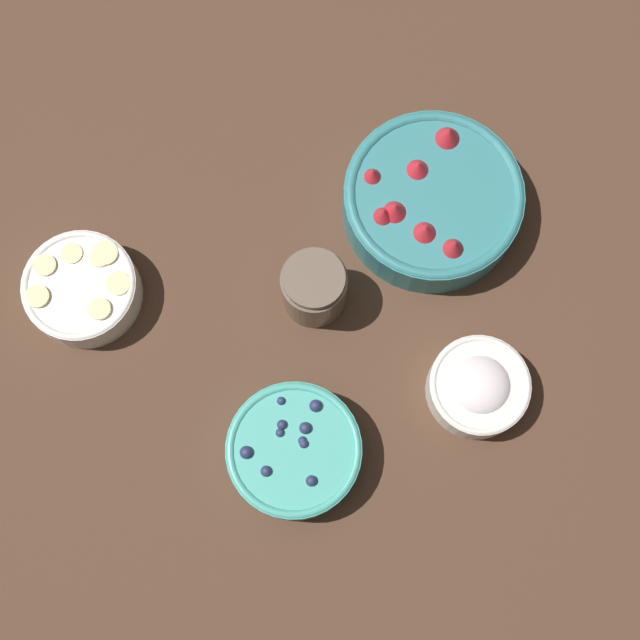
{
  "coord_description": "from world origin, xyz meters",
  "views": [
    {
      "loc": [
        0.06,
        -0.28,
        1.08
      ],
      "look_at": [
        0.09,
        -0.02,
        0.04
      ],
      "focal_mm": 50.0,
      "sensor_mm": 36.0,
      "label": 1
    }
  ],
  "objects_px": {
    "bowl_blueberries": "(294,451)",
    "bowl_bananas": "(82,288)",
    "bowl_cream": "(478,387)",
    "bowl_strawberries": "(432,200)",
    "jar_chocolate": "(314,288)"
  },
  "relations": [
    {
      "from": "bowl_strawberries",
      "to": "bowl_blueberries",
      "type": "relative_size",
      "value": 1.41
    },
    {
      "from": "bowl_strawberries",
      "to": "bowl_bananas",
      "type": "height_order",
      "value": "bowl_strawberries"
    },
    {
      "from": "bowl_strawberries",
      "to": "bowl_bananas",
      "type": "bearing_deg",
      "value": -172.24
    },
    {
      "from": "bowl_bananas",
      "to": "jar_chocolate",
      "type": "xyz_separation_m",
      "value": [
        0.28,
        -0.04,
        0.01
      ]
    },
    {
      "from": "bowl_bananas",
      "to": "bowl_cream",
      "type": "bearing_deg",
      "value": -21.1
    },
    {
      "from": "bowl_bananas",
      "to": "bowl_cream",
      "type": "xyz_separation_m",
      "value": [
        0.47,
        -0.18,
        -0.0
      ]
    },
    {
      "from": "bowl_strawberries",
      "to": "bowl_cream",
      "type": "height_order",
      "value": "bowl_strawberries"
    },
    {
      "from": "bowl_blueberries",
      "to": "bowl_cream",
      "type": "bearing_deg",
      "value": 12.31
    },
    {
      "from": "bowl_strawberries",
      "to": "jar_chocolate",
      "type": "xyz_separation_m",
      "value": [
        -0.16,
        -0.1,
        0.0
      ]
    },
    {
      "from": "jar_chocolate",
      "to": "bowl_blueberries",
      "type": "bearing_deg",
      "value": -103.68
    },
    {
      "from": "bowl_strawberries",
      "to": "bowl_blueberries",
      "type": "xyz_separation_m",
      "value": [
        -0.21,
        -0.29,
        -0.01
      ]
    },
    {
      "from": "bowl_bananas",
      "to": "bowl_cream",
      "type": "relative_size",
      "value": 1.16
    },
    {
      "from": "bowl_blueberries",
      "to": "jar_chocolate",
      "type": "distance_m",
      "value": 0.2
    },
    {
      "from": "bowl_strawberries",
      "to": "bowl_bananas",
      "type": "xyz_separation_m",
      "value": [
        -0.44,
        -0.06,
        -0.01
      ]
    },
    {
      "from": "bowl_blueberries",
      "to": "bowl_bananas",
      "type": "distance_m",
      "value": 0.33
    }
  ]
}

